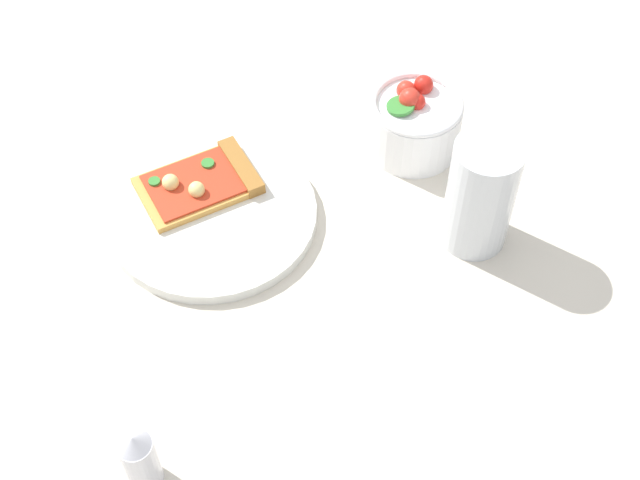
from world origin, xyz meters
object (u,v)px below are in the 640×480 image
object	(u,v)px
soda_glass	(480,196)
pepper_shaker	(139,459)
salad_bowl	(414,122)
plate	(212,215)
pizza_slice_main	(203,182)

from	to	relation	value
soda_glass	pepper_shaker	xyz separation A→B (m)	(0.42, -0.06, -0.03)
salad_bowl	pepper_shaker	world-z (taller)	salad_bowl
plate	pepper_shaker	distance (m)	0.31
plate	soda_glass	bearing A→B (deg)	125.97
plate	salad_bowl	distance (m)	0.26
pepper_shaker	plate	bearing A→B (deg)	-146.30
plate	pepper_shaker	xyz separation A→B (m)	(0.25, 0.17, 0.03)
soda_glass	pepper_shaker	size ratio (longest dim) A/B	1.66
plate	pizza_slice_main	xyz separation A→B (m)	(-0.02, -0.03, 0.01)
salad_bowl	soda_glass	xyz separation A→B (m)	(0.07, 0.13, 0.03)
pizza_slice_main	soda_glass	distance (m)	0.31
salad_bowl	soda_glass	distance (m)	0.15
salad_bowl	soda_glass	size ratio (longest dim) A/B	0.79
pepper_shaker	soda_glass	bearing A→B (deg)	171.56
pizza_slice_main	soda_glass	world-z (taller)	soda_glass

